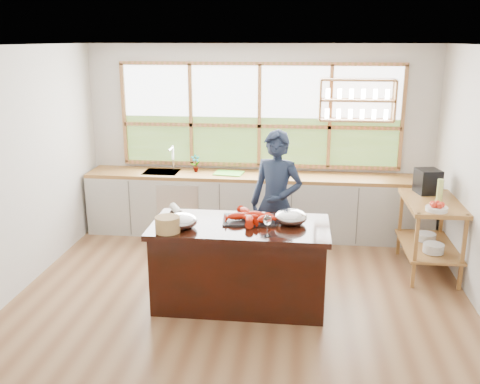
% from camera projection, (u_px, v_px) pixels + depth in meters
% --- Properties ---
extents(ground_plane, '(5.00, 5.00, 0.00)m').
position_uv_depth(ground_plane, '(242.00, 294.00, 6.00)').
color(ground_plane, olive).
extents(room_shell, '(5.02, 4.52, 2.71)m').
position_uv_depth(room_shell, '(249.00, 132.00, 6.00)').
color(room_shell, beige).
rests_on(room_shell, ground_plane).
extents(back_counter, '(4.90, 0.63, 0.90)m').
position_uv_depth(back_counter, '(256.00, 204.00, 7.73)').
color(back_counter, '#ABA9A1').
rests_on(back_counter, ground_plane).
extents(right_shelf_unit, '(0.62, 1.10, 0.90)m').
position_uv_depth(right_shelf_unit, '(431.00, 225.00, 6.44)').
color(right_shelf_unit, '#905F30').
rests_on(right_shelf_unit, ground_plane).
extents(island, '(1.85, 0.90, 0.90)m').
position_uv_depth(island, '(240.00, 264.00, 5.68)').
color(island, black).
rests_on(island, ground_plane).
extents(cook, '(0.74, 0.60, 1.75)m').
position_uv_depth(cook, '(276.00, 204.00, 6.33)').
color(cook, '#192238').
rests_on(cook, ground_plane).
extents(potted_plant, '(0.16, 0.14, 0.25)m').
position_uv_depth(potted_plant, '(196.00, 163.00, 7.73)').
color(potted_plant, slate).
rests_on(potted_plant, back_counter).
extents(cutting_board, '(0.43, 0.35, 0.01)m').
position_uv_depth(cutting_board, '(229.00, 173.00, 7.65)').
color(cutting_board, '#57BA34').
rests_on(cutting_board, back_counter).
extents(espresso_machine, '(0.32, 0.34, 0.30)m').
position_uv_depth(espresso_machine, '(428.00, 181.00, 6.65)').
color(espresso_machine, black).
rests_on(espresso_machine, right_shelf_unit).
extents(wine_bottle, '(0.09, 0.09, 0.29)m').
position_uv_depth(wine_bottle, '(440.00, 191.00, 6.25)').
color(wine_bottle, '#B0C462').
rests_on(wine_bottle, right_shelf_unit).
extents(fruit_bowl, '(0.24, 0.24, 0.11)m').
position_uv_depth(fruit_bowl, '(437.00, 207.00, 5.98)').
color(fruit_bowl, silver).
rests_on(fruit_bowl, right_shelf_unit).
extents(slate_board, '(0.59, 0.45, 0.02)m').
position_uv_depth(slate_board, '(249.00, 220.00, 5.67)').
color(slate_board, black).
rests_on(slate_board, island).
extents(lobster_pile, '(0.52, 0.48, 0.08)m').
position_uv_depth(lobster_pile, '(251.00, 216.00, 5.63)').
color(lobster_pile, red).
rests_on(lobster_pile, slate_board).
extents(mixing_bowl_left, '(0.33, 0.33, 0.16)m').
position_uv_depth(mixing_bowl_left, '(182.00, 221.00, 5.46)').
color(mixing_bowl_left, silver).
rests_on(mixing_bowl_left, island).
extents(mixing_bowl_right, '(0.34, 0.34, 0.16)m').
position_uv_depth(mixing_bowl_right, '(291.00, 217.00, 5.57)').
color(mixing_bowl_right, silver).
rests_on(mixing_bowl_right, island).
extents(wine_glass, '(0.08, 0.08, 0.22)m').
position_uv_depth(wine_glass, '(267.00, 221.00, 5.17)').
color(wine_glass, white).
rests_on(wine_glass, island).
extents(wicker_basket, '(0.25, 0.25, 0.16)m').
position_uv_depth(wicker_basket, '(168.00, 224.00, 5.32)').
color(wicker_basket, '#AF824A').
rests_on(wicker_basket, island).
extents(parchment_roll, '(0.21, 0.30, 0.08)m').
position_uv_depth(parchment_roll, '(176.00, 210.00, 5.90)').
color(parchment_roll, silver).
rests_on(parchment_roll, island).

